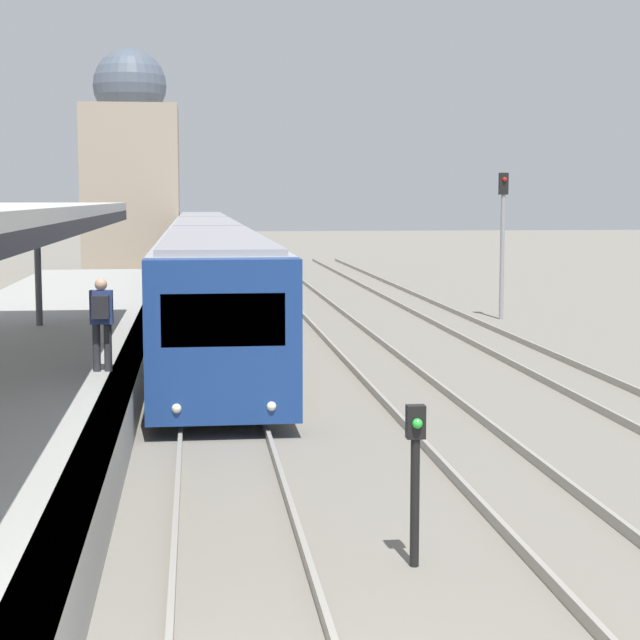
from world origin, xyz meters
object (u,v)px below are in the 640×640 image
Objects in this scene: person_on_platform at (101,317)px; signal_mast_far at (503,227)px; train_near at (206,256)px; signal_post_near at (415,467)px.

person_on_platform is 0.35× the size of signal_mast_far.
signal_mast_far is (9.52, -7.80, 1.30)m from train_near.
signal_mast_far reaches higher than train_near.
person_on_platform is 0.03× the size of train_near.
train_near is 27.63× the size of signal_post_near.
signal_post_near is 24.21m from signal_mast_far.
signal_post_near is (3.97, -8.12, -0.77)m from person_on_platform.
train_near is at bearing 93.49° from signal_post_near.
signal_post_near is 0.37× the size of signal_mast_far.
train_near is 30.75m from signal_post_near.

